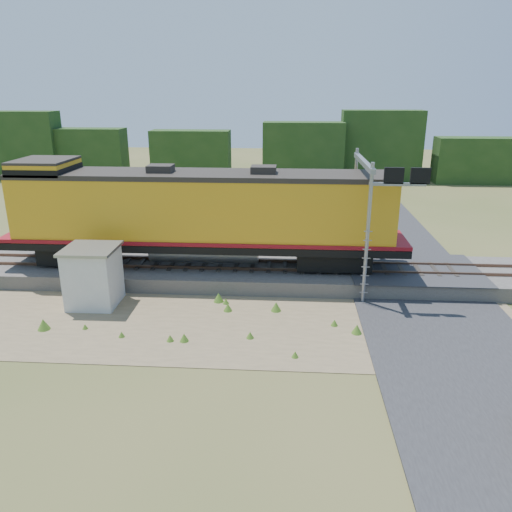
{
  "coord_description": "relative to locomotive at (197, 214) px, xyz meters",
  "views": [
    {
      "loc": [
        0.12,
        -19.98,
        10.18
      ],
      "look_at": [
        -1.42,
        3.0,
        2.4
      ],
      "focal_mm": 35.0,
      "sensor_mm": 36.0,
      "label": 1
    }
  ],
  "objects": [
    {
      "name": "ground",
      "position": [
        4.81,
        -6.0,
        -3.73
      ],
      "size": [
        140.0,
        140.0,
        0.0
      ],
      "primitive_type": "plane",
      "color": "#475123",
      "rests_on": "ground"
    },
    {
      "name": "ballast",
      "position": [
        4.81,
        -0.0,
        -3.33
      ],
      "size": [
        70.0,
        5.0,
        0.8
      ],
      "primitive_type": "cube",
      "color": "slate",
      "rests_on": "ground"
    },
    {
      "name": "rails",
      "position": [
        4.81,
        -0.0,
        -2.85
      ],
      "size": [
        70.0,
        1.54,
        0.16
      ],
      "color": "brown",
      "rests_on": "ballast"
    },
    {
      "name": "signal_gantry",
      "position": [
        9.07,
        -0.66,
        1.5
      ],
      "size": [
        2.76,
        6.2,
        6.96
      ],
      "color": "gray",
      "rests_on": "ground"
    },
    {
      "name": "weed_clumps",
      "position": [
        1.31,
        -5.9,
        -3.73
      ],
      "size": [
        15.0,
        6.2,
        0.56
      ],
      "primitive_type": null,
      "color": "#4A7621",
      "rests_on": "ground"
    },
    {
      "name": "road",
      "position": [
        11.81,
        -5.26,
        -3.65
      ],
      "size": [
        7.0,
        66.0,
        0.86
      ],
      "color": "#38383A",
      "rests_on": "ground"
    },
    {
      "name": "dirt_shoulder",
      "position": [
        2.81,
        -5.5,
        -3.72
      ],
      "size": [
        26.0,
        8.0,
        0.03
      ],
      "primitive_type": "cube",
      "color": "#8C7754",
      "rests_on": "ground"
    },
    {
      "name": "locomotive",
      "position": [
        0.0,
        0.0,
        0.0
      ],
      "size": [
        21.79,
        3.32,
        5.62
      ],
      "color": "black",
      "rests_on": "rails"
    },
    {
      "name": "shed",
      "position": [
        -4.5,
        -3.88,
        -2.24
      ],
      "size": [
        2.51,
        2.51,
        2.95
      ],
      "rotation": [
        0.0,
        0.0,
        0.01
      ],
      "color": "silver",
      "rests_on": "ground"
    },
    {
      "name": "tree_line_north",
      "position": [
        4.81,
        32.0,
        -0.66
      ],
      "size": [
        130.0,
        3.0,
        6.5
      ],
      "color": "#1C3915",
      "rests_on": "ground"
    }
  ]
}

